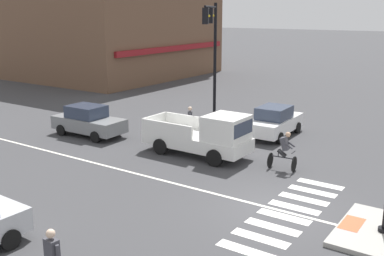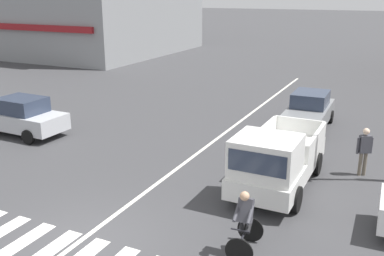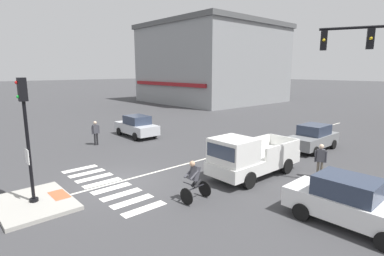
{
  "view_description": "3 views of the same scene",
  "coord_description": "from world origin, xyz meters",
  "px_view_note": "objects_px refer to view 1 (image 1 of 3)",
  "views": [
    {
      "loc": [
        -13.52,
        -5.75,
        6.54
      ],
      "look_at": [
        1.39,
        4.4,
        1.91
      ],
      "focal_mm": 42.74,
      "sensor_mm": 36.0,
      "label": 1
    },
    {
      "loc": [
        6.67,
        -7.39,
        5.98
      ],
      "look_at": [
        0.69,
        5.0,
        1.7
      ],
      "focal_mm": 41.21,
      "sensor_mm": 36.0,
      "label": 2
    },
    {
      "loc": [
        12.08,
        -6.1,
        5.09
      ],
      "look_at": [
        -0.83,
        5.34,
        1.76
      ],
      "focal_mm": 28.19,
      "sensor_mm": 36.0,
      "label": 3
    }
  ],
  "objects_px": {
    "car_grey_eastbound_far": "(88,121)",
    "pickup_truck_white_eastbound_mid": "(205,136)",
    "car_white_cross_right": "(275,121)",
    "pedestrian_waiting_far_side": "(190,119)",
    "cyclist": "(284,150)",
    "pedestrian_at_curb_left": "(52,256)",
    "traffic_light_mast": "(212,43)"
  },
  "relations": [
    {
      "from": "pickup_truck_white_eastbound_mid",
      "to": "pedestrian_at_curb_left",
      "type": "bearing_deg",
      "value": -165.79
    },
    {
      "from": "cyclist",
      "to": "pedestrian_waiting_far_side",
      "type": "xyz_separation_m",
      "value": [
        2.03,
        6.19,
        0.11
      ]
    },
    {
      "from": "traffic_light_mast",
      "to": "pedestrian_waiting_far_side",
      "type": "xyz_separation_m",
      "value": [
        -2.62,
        -0.28,
        -3.82
      ]
    },
    {
      "from": "car_grey_eastbound_far",
      "to": "traffic_light_mast",
      "type": "bearing_deg",
      "value": -39.51
    },
    {
      "from": "pedestrian_waiting_far_side",
      "to": "car_white_cross_right",
      "type": "bearing_deg",
      "value": -52.8
    },
    {
      "from": "cyclist",
      "to": "pickup_truck_white_eastbound_mid",
      "type": "bearing_deg",
      "value": 94.62
    },
    {
      "from": "car_white_cross_right",
      "to": "pickup_truck_white_eastbound_mid",
      "type": "relative_size",
      "value": 0.81
    },
    {
      "from": "pickup_truck_white_eastbound_mid",
      "to": "cyclist",
      "type": "height_order",
      "value": "pickup_truck_white_eastbound_mid"
    },
    {
      "from": "pickup_truck_white_eastbound_mid",
      "to": "cyclist",
      "type": "distance_m",
      "value": 3.77
    },
    {
      "from": "traffic_light_mast",
      "to": "car_grey_eastbound_far",
      "type": "relative_size",
      "value": 1.7
    },
    {
      "from": "pedestrian_at_curb_left",
      "to": "pedestrian_waiting_far_side",
      "type": "distance_m",
      "value": 14.27
    },
    {
      "from": "car_grey_eastbound_far",
      "to": "pickup_truck_white_eastbound_mid",
      "type": "xyz_separation_m",
      "value": [
        0.44,
        -7.18,
        0.17
      ]
    },
    {
      "from": "car_white_cross_right",
      "to": "pedestrian_waiting_far_side",
      "type": "height_order",
      "value": "pedestrian_waiting_far_side"
    },
    {
      "from": "traffic_light_mast",
      "to": "pickup_truck_white_eastbound_mid",
      "type": "xyz_separation_m",
      "value": [
        -4.96,
        -2.72,
        -3.82
      ]
    },
    {
      "from": "car_grey_eastbound_far",
      "to": "pedestrian_waiting_far_side",
      "type": "bearing_deg",
      "value": -59.62
    },
    {
      "from": "traffic_light_mast",
      "to": "cyclist",
      "type": "bearing_deg",
      "value": -125.71
    },
    {
      "from": "pickup_truck_white_eastbound_mid",
      "to": "cyclist",
      "type": "xyz_separation_m",
      "value": [
        0.3,
        -3.75,
        -0.11
      ]
    },
    {
      "from": "traffic_light_mast",
      "to": "car_grey_eastbound_far",
      "type": "xyz_separation_m",
      "value": [
        -5.4,
        4.45,
        -3.99
      ]
    },
    {
      "from": "car_grey_eastbound_far",
      "to": "pedestrian_at_curb_left",
      "type": "height_order",
      "value": "pedestrian_at_curb_left"
    },
    {
      "from": "traffic_light_mast",
      "to": "car_grey_eastbound_far",
      "type": "height_order",
      "value": "traffic_light_mast"
    },
    {
      "from": "car_grey_eastbound_far",
      "to": "pedestrian_at_curb_left",
      "type": "bearing_deg",
      "value": -136.55
    },
    {
      "from": "traffic_light_mast",
      "to": "pedestrian_at_curb_left",
      "type": "relative_size",
      "value": 4.2
    },
    {
      "from": "pedestrian_at_curb_left",
      "to": "pedestrian_waiting_far_side",
      "type": "bearing_deg",
      "value": 21.43
    },
    {
      "from": "pickup_truck_white_eastbound_mid",
      "to": "pedestrian_waiting_far_side",
      "type": "distance_m",
      "value": 3.38
    },
    {
      "from": "car_grey_eastbound_far",
      "to": "car_white_cross_right",
      "type": "bearing_deg",
      "value": -56.54
    },
    {
      "from": "pedestrian_waiting_far_side",
      "to": "traffic_light_mast",
      "type": "bearing_deg",
      "value": 6.18
    },
    {
      "from": "pickup_truck_white_eastbound_mid",
      "to": "pedestrian_waiting_far_side",
      "type": "bearing_deg",
      "value": 46.23
    },
    {
      "from": "pedestrian_at_curb_left",
      "to": "pedestrian_waiting_far_side",
      "type": "xyz_separation_m",
      "value": [
        13.28,
        5.21,
        0.0
      ]
    },
    {
      "from": "traffic_light_mast",
      "to": "pickup_truck_white_eastbound_mid",
      "type": "distance_m",
      "value": 6.83
    },
    {
      "from": "car_grey_eastbound_far",
      "to": "cyclist",
      "type": "distance_m",
      "value": 10.96
    },
    {
      "from": "car_white_cross_right",
      "to": "pedestrian_waiting_far_side",
      "type": "xyz_separation_m",
      "value": [
        -2.74,
        3.61,
        0.17
      ]
    },
    {
      "from": "traffic_light_mast",
      "to": "car_grey_eastbound_far",
      "type": "bearing_deg",
      "value": 140.49
    }
  ]
}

